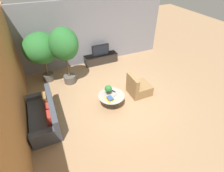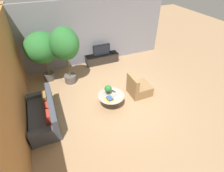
# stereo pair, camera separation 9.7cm
# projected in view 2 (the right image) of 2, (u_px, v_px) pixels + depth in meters

# --- Properties ---
(ground_plane) EXTENTS (24.00, 24.00, 0.00)m
(ground_plane) POSITION_uv_depth(u_px,v_px,m) (119.00, 100.00, 6.68)
(ground_plane) COLOR #9E7A56
(back_wall_stone) EXTENTS (7.40, 0.12, 3.00)m
(back_wall_stone) POSITION_uv_depth(u_px,v_px,m) (91.00, 33.00, 8.16)
(back_wall_stone) COLOR gray
(back_wall_stone) RESTS_ON ground
(side_wall_left) EXTENTS (0.12, 7.40, 3.00)m
(side_wall_left) POSITION_uv_depth(u_px,v_px,m) (12.00, 85.00, 4.92)
(side_wall_left) COLOR #B2753D
(side_wall_left) RESTS_ON ground
(media_console) EXTENTS (1.67, 0.50, 0.44)m
(media_console) POSITION_uv_depth(u_px,v_px,m) (102.00, 58.00, 8.82)
(media_console) COLOR #2D2823
(media_console) RESTS_ON ground
(television) EXTENTS (0.85, 0.13, 0.53)m
(television) POSITION_uv_depth(u_px,v_px,m) (102.00, 50.00, 8.53)
(television) COLOR black
(television) RESTS_ON media_console
(coffee_table) EXTENTS (0.95, 0.95, 0.44)m
(coffee_table) POSITION_uv_depth(u_px,v_px,m) (111.00, 98.00, 6.29)
(coffee_table) COLOR #756656
(coffee_table) RESTS_ON ground
(couch_by_wall) EXTENTS (0.84, 1.96, 0.84)m
(couch_by_wall) POSITION_uv_depth(u_px,v_px,m) (44.00, 115.00, 5.67)
(couch_by_wall) COLOR #3D424C
(couch_by_wall) RESTS_ON ground
(armchair_wicker) EXTENTS (0.80, 0.76, 0.86)m
(armchair_wicker) POSITION_uv_depth(u_px,v_px,m) (138.00, 88.00, 6.81)
(armchair_wicker) COLOR olive
(armchair_wicker) RESTS_ON ground
(potted_palm_tall) EXTENTS (1.39, 1.39, 2.13)m
(potted_palm_tall) POSITION_uv_depth(u_px,v_px,m) (42.00, 48.00, 6.88)
(potted_palm_tall) COLOR #514C47
(potted_palm_tall) RESTS_ON ground
(potted_palm_corner) EXTENTS (1.10, 1.10, 2.39)m
(potted_palm_corner) POSITION_uv_depth(u_px,v_px,m) (65.00, 46.00, 6.62)
(potted_palm_corner) COLOR #514C47
(potted_palm_corner) RESTS_ON ground
(potted_plant_tabletop) EXTENTS (0.26, 0.26, 0.36)m
(potted_plant_tabletop) POSITION_uv_depth(u_px,v_px,m) (108.00, 89.00, 6.15)
(potted_plant_tabletop) COLOR #514C47
(potted_plant_tabletop) RESTS_ON coffee_table
(book_stack) EXTENTS (0.28, 0.34, 0.09)m
(book_stack) POSITION_uv_depth(u_px,v_px,m) (109.00, 99.00, 6.01)
(book_stack) COLOR gold
(book_stack) RESTS_ON coffee_table
(remote_black) EXTENTS (0.10, 0.16, 0.02)m
(remote_black) POSITION_uv_depth(u_px,v_px,m) (114.00, 91.00, 6.37)
(remote_black) COLOR black
(remote_black) RESTS_ON coffee_table
(remote_silver) EXTENTS (0.16, 0.11, 0.02)m
(remote_silver) POSITION_uv_depth(u_px,v_px,m) (115.00, 95.00, 6.20)
(remote_silver) COLOR gray
(remote_silver) RESTS_ON coffee_table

